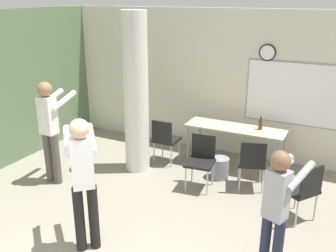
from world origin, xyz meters
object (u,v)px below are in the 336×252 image
object	(u,v)px
folding_table	(236,128)
person_watching_back	(50,125)
chair_table_right	(252,161)
chair_table_left	(165,138)
person_playing_side	(277,206)
chair_table_front	(201,158)
person_playing_front	(83,175)
bottle_on_table	(260,124)
chair_mid_room	(303,188)

from	to	relation	value
folding_table	person_watching_back	distance (m)	3.26
person_watching_back	chair_table_right	bearing A→B (deg)	21.45
chair_table_left	person_playing_side	bearing A→B (deg)	-41.85
chair_table_front	person_playing_front	xyz separation A→B (m)	(-0.67, -2.12, 0.50)
folding_table	chair_table_front	world-z (taller)	chair_table_front
bottle_on_table	chair_table_left	size ratio (longest dim) A/B	0.28
person_playing_front	person_playing_side	xyz separation A→B (m)	(2.17, 0.49, -0.10)
folding_table	person_watching_back	world-z (taller)	person_watching_back
chair_table_front	person_playing_side	size ratio (longest dim) A/B	0.56
chair_mid_room	chair_table_left	bearing A→B (deg)	161.36
person_playing_front	person_playing_side	size ratio (longest dim) A/B	1.11
chair_table_front	person_playing_side	world-z (taller)	person_playing_side
chair_table_right	chair_table_left	xyz separation A→B (m)	(-1.71, 0.29, 0.00)
folding_table	chair_table_left	world-z (taller)	chair_table_left
bottle_on_table	chair_mid_room	world-z (taller)	bottle_on_table
chair_table_front	person_playing_side	distance (m)	2.25
chair_table_right	person_watching_back	world-z (taller)	person_watching_back
chair_table_right	chair_mid_room	bearing A→B (deg)	-33.95
chair_table_right	person_playing_side	xyz separation A→B (m)	(0.73, -1.89, 0.40)
chair_mid_room	folding_table	bearing A→B (deg)	134.72
chair_table_front	chair_mid_room	world-z (taller)	same
chair_mid_room	person_watching_back	bearing A→B (deg)	-170.91
chair_table_front	person_watching_back	bearing A→B (deg)	-157.71
chair_table_left	folding_table	bearing A→B (deg)	23.00
folding_table	chair_mid_room	bearing A→B (deg)	-45.28
chair_table_front	chair_table_right	world-z (taller)	same
chair_table_front	chair_table_right	xyz separation A→B (m)	(0.77, 0.26, 0.00)
chair_table_front	person_playing_front	bearing A→B (deg)	-107.62
bottle_on_table	person_playing_side	world-z (taller)	person_playing_side
chair_table_left	person_watching_back	world-z (taller)	person_watching_back
folding_table	chair_table_left	distance (m)	1.32
person_playing_side	person_watching_back	bearing A→B (deg)	169.66
chair_table_left	chair_mid_room	bearing A→B (deg)	-18.64
chair_mid_room	chair_table_right	world-z (taller)	same
chair_table_front	chair_table_left	bearing A→B (deg)	149.55
chair_table_right	person_watching_back	distance (m)	3.33
bottle_on_table	chair_table_front	xyz separation A→B (m)	(-0.69, -1.06, -0.36)
chair_table_left	person_watching_back	xyz separation A→B (m)	(-1.35, -1.49, 0.51)
chair_mid_room	person_playing_side	world-z (taller)	person_playing_side
person_playing_side	person_watching_back	xyz separation A→B (m)	(-3.79, 0.69, 0.11)
chair_mid_room	chair_table_left	world-z (taller)	same
chair_table_front	chair_table_left	world-z (taller)	same
folding_table	person_playing_front	xyz separation A→B (m)	(-0.94, -3.18, 0.29)
folding_table	chair_table_front	distance (m)	1.11
chair_table_left	person_playing_front	bearing A→B (deg)	-84.30
chair_table_front	chair_table_left	xyz separation A→B (m)	(-0.94, 0.55, 0.00)
chair_table_front	bottle_on_table	bearing A→B (deg)	57.11
folding_table	person_playing_front	size ratio (longest dim) A/B	1.03
chair_table_right	person_playing_front	xyz separation A→B (m)	(-1.44, -2.38, 0.50)
folding_table	chair_table_front	bearing A→B (deg)	-103.86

